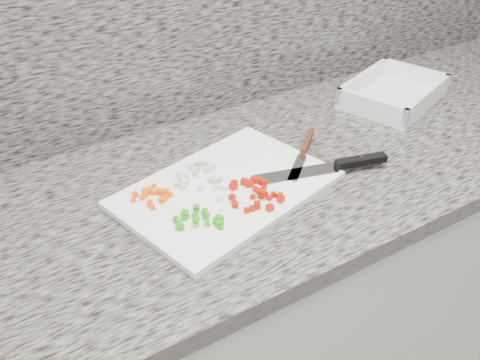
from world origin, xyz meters
The scene contains 11 objects.
cabinet centered at (0.00, 1.44, 0.43)m, with size 3.92×0.62×0.86m, color silver.
countertop centered at (0.00, 1.44, 0.88)m, with size 3.96×0.64×0.04m, color #67635B.
cutting_board centered at (-0.10, 1.41, 0.91)m, with size 0.43×0.28×0.01m, color white.
carrot_pile centered at (-0.24, 1.45, 0.92)m, with size 0.08×0.08×0.02m.
onion_pile centered at (-0.13, 1.47, 0.92)m, with size 0.11×0.09×0.02m.
green_pepper_pile centered at (-0.20, 1.34, 0.92)m, with size 0.09×0.09×0.02m.
red_pepper_pile centered at (-0.07, 1.35, 0.92)m, with size 0.11×0.12×0.02m.
garlic_pile centered at (-0.12, 1.39, 0.92)m, with size 0.05×0.06×0.01m.
chef_knife centered at (0.14, 1.34, 0.92)m, with size 0.29×0.11×0.02m.
paring_knife centered at (0.12, 1.44, 0.92)m, with size 0.17×0.15×0.02m.
tray centered at (0.50, 1.53, 0.92)m, with size 0.32×0.28×0.06m.
Camera 1 is at (-0.54, 0.64, 1.54)m, focal length 40.00 mm.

